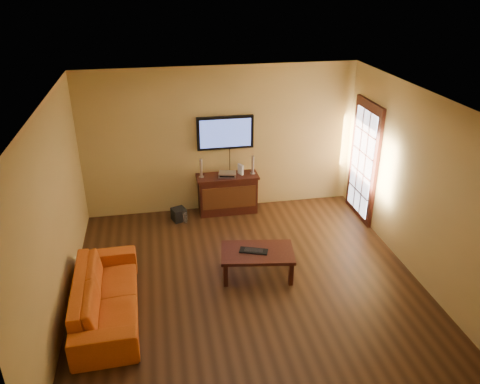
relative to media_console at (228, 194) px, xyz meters
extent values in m
plane|color=black|center=(-0.08, -2.27, -0.37)|extent=(5.00, 5.00, 0.00)
plane|color=tan|center=(-0.08, 0.23, 0.98)|extent=(5.00, 0.00, 5.00)
plane|color=tan|center=(-2.58, -2.27, 0.98)|extent=(0.00, 5.00, 5.00)
plane|color=tan|center=(2.42, -2.27, 0.98)|extent=(0.00, 5.00, 5.00)
plane|color=white|center=(-0.08, -2.27, 2.33)|extent=(5.00, 5.00, 0.00)
cube|color=black|center=(2.38, -0.57, 0.68)|extent=(0.06, 1.02, 2.22)
cube|color=white|center=(2.34, -0.57, 0.68)|extent=(0.01, 0.79, 1.89)
cube|color=black|center=(0.00, 0.01, -0.02)|extent=(1.07, 0.40, 0.70)
cube|color=#371B0A|center=(0.00, -0.20, 0.01)|extent=(0.99, 0.02, 0.42)
cube|color=black|center=(0.00, 0.01, 0.35)|extent=(1.14, 0.43, 0.04)
cube|color=black|center=(0.00, 0.18, 1.13)|extent=(1.03, 0.07, 0.61)
cube|color=#4359AF|center=(0.00, 0.14, 1.13)|extent=(0.93, 0.01, 0.52)
cube|color=black|center=(0.10, -2.11, 0.02)|extent=(1.15, 0.80, 0.05)
cube|color=black|center=(-0.41, -2.29, -0.19)|extent=(0.06, 0.06, 0.37)
cube|color=black|center=(0.53, -2.44, -0.19)|extent=(0.06, 0.06, 0.37)
cube|color=black|center=(-0.33, -1.78, -0.19)|extent=(0.06, 0.06, 0.37)
cube|color=black|center=(0.61, -1.92, -0.19)|extent=(0.06, 0.06, 0.37)
imported|color=#C95316|center=(-2.04, -2.59, 0.02)|extent=(0.65, 2.03, 0.79)
cylinder|color=silver|center=(-0.48, 0.03, 0.37)|extent=(0.10, 0.10, 0.01)
cylinder|color=silver|center=(-0.48, 0.03, 0.55)|extent=(0.05, 0.05, 0.34)
cylinder|color=silver|center=(0.48, 0.01, 0.37)|extent=(0.10, 0.10, 0.01)
cylinder|color=silver|center=(0.48, 0.01, 0.55)|extent=(0.05, 0.05, 0.33)
cube|color=silver|center=(0.00, -0.01, 0.40)|extent=(0.35, 0.29, 0.07)
cube|color=white|center=(0.25, 0.02, 0.46)|extent=(0.10, 0.15, 0.20)
cube|color=black|center=(-0.94, -0.18, -0.26)|extent=(0.30, 0.30, 0.23)
cylinder|color=white|center=(-0.83, -0.31, -0.27)|extent=(0.08, 0.08, 0.20)
sphere|color=white|center=(-0.83, -0.31, -0.16)|extent=(0.04, 0.04, 0.04)
cube|color=black|center=(0.05, -2.10, 0.05)|extent=(0.44, 0.29, 0.02)
cube|color=black|center=(0.05, -2.10, 0.07)|extent=(0.29, 0.20, 0.01)
camera|label=1|loc=(-1.23, -7.79, 3.80)|focal=35.00mm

